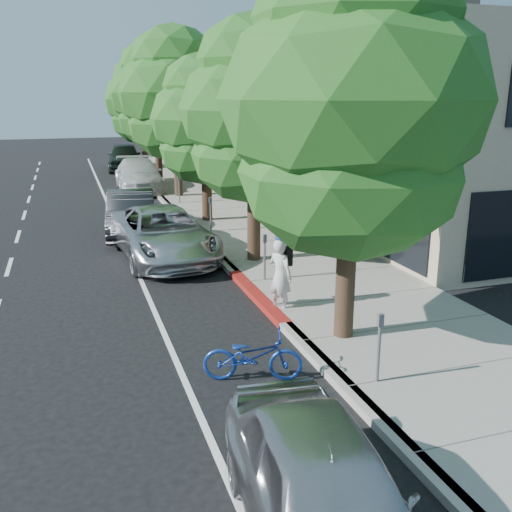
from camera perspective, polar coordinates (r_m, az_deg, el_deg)
name	(u,v)px	position (r m, az deg, el deg)	size (l,w,h in m)	color
ground	(270,313)	(13.60, 1.44, -5.70)	(120.00, 120.00, 0.00)	black
sidewalk	(256,230)	(21.53, 0.01, 2.66)	(4.60, 56.00, 0.15)	gray
curb	(196,234)	(20.94, -5.97, 2.19)	(0.30, 56.00, 0.15)	#9E998E
curb_red_segment	(257,296)	(14.45, 0.10, -4.04)	(0.32, 4.00, 0.15)	maroon
storefront_building	(324,122)	(33.00, 6.77, 13.17)	(10.00, 36.00, 7.00)	#C2AF95
street_tree_0	(353,106)	(11.18, 9.71, 14.60)	(5.15, 5.15, 7.88)	black
street_tree_1	(254,113)	(16.73, -0.23, 14.09)	(4.32, 4.32, 7.22)	black
street_tree_2	(205,121)	(22.52, -5.11, 13.30)	(4.25, 4.25, 6.58)	black
street_tree_3	(175,95)	(28.37, -8.08, 15.64)	(5.49, 5.49, 8.20)	black
street_tree_4	(156,95)	(34.29, -9.99, 15.56)	(5.28, 5.28, 8.12)	black
street_tree_5	(142,101)	(40.23, -11.30, 14.97)	(5.07, 5.07, 7.55)	black
cyclist	(280,276)	(13.39, 2.45, -1.98)	(0.65, 0.43, 1.79)	silver
bicycle	(253,356)	(10.39, -0.32, -9.96)	(0.63, 1.80, 0.94)	#16389A
silver_suv	(163,234)	(18.09, -9.27, 2.22)	(2.62, 5.68, 1.58)	silver
dark_sedan	(131,213)	(21.41, -12.39, 4.18)	(1.68, 4.81, 1.58)	black
white_pickup	(139,175)	(31.34, -11.65, 7.92)	(2.33, 5.74, 1.66)	silver
dark_suv_far	(124,157)	(40.28, -13.02, 9.65)	(2.14, 5.33, 1.81)	black
near_car_a	(324,495)	(6.87, 6.81, -22.68)	(1.73, 4.29, 1.46)	#B4B4B9
pedestrian	(303,202)	(21.48, 4.74, 5.38)	(0.93, 0.72, 1.91)	black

